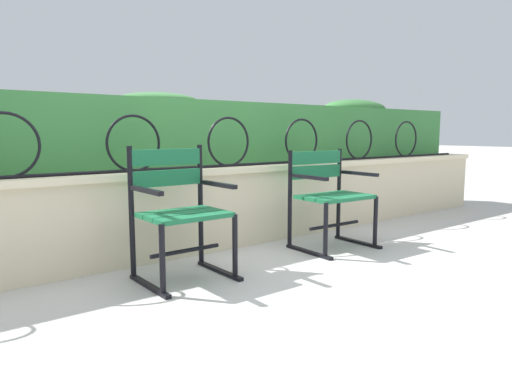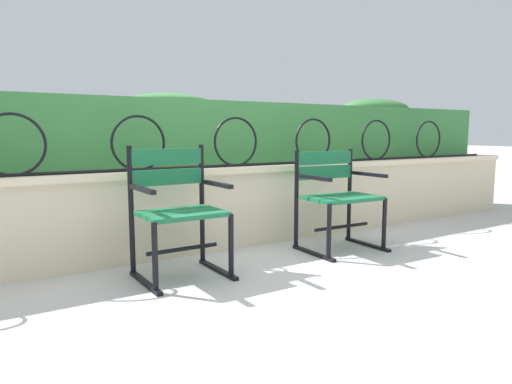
{
  "view_description": "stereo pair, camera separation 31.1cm",
  "coord_description": "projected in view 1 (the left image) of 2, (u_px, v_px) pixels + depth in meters",
  "views": [
    {
      "loc": [
        -2.02,
        -2.56,
        0.98
      ],
      "look_at": [
        0.0,
        0.04,
        0.55
      ],
      "focal_mm": 32.57,
      "sensor_mm": 36.0,
      "label": 1
    },
    {
      "loc": [
        -1.77,
        -2.74,
        0.98
      ],
      "look_at": [
        0.0,
        0.04,
        0.55
      ],
      "focal_mm": 32.57,
      "sensor_mm": 36.0,
      "label": 2
    }
  ],
  "objects": [
    {
      "name": "ground_plane",
      "position": [
        259.0,
        268.0,
        3.36
      ],
      "size": [
        60.0,
        60.0,
        0.0
      ],
      "primitive_type": "plane",
      "color": "#B7B5AF"
    },
    {
      "name": "hedge_row",
      "position": [
        180.0,
        130.0,
        4.21
      ],
      "size": [
        7.71,
        0.59,
        0.68
      ],
      "color": "#387A3D",
      "rests_on": "stone_wall"
    },
    {
      "name": "stone_wall",
      "position": [
        205.0,
        208.0,
        3.9
      ],
      "size": [
        7.87,
        0.41,
        0.68
      ],
      "color": "beige",
      "rests_on": "ground"
    },
    {
      "name": "iron_arch_fence",
      "position": [
        188.0,
        146.0,
        3.66
      ],
      "size": [
        7.32,
        0.02,
        0.42
      ],
      "color": "black",
      "rests_on": "stone_wall"
    },
    {
      "name": "park_chair_left",
      "position": [
        179.0,
        209.0,
        3.09
      ],
      "size": [
        0.57,
        0.52,
        0.89
      ],
      "color": "#19663D",
      "rests_on": "ground"
    },
    {
      "name": "park_chair_right",
      "position": [
        329.0,
        194.0,
        3.93
      ],
      "size": [
        0.64,
        0.54,
        0.83
      ],
      "color": "#19663D",
      "rests_on": "ground"
    }
  ]
}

